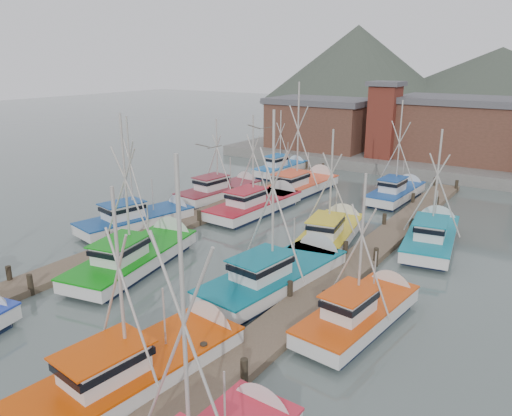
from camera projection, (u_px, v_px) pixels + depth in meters
The scene contains 22 objects.
ground at pixel (222, 264), 30.86m from camera, with size 260.00×260.00×0.00m, color #4F5E5B.
dock_left at pixel (181, 224), 37.74m from camera, with size 2.30×46.00×1.50m.
dock_right at pixel (354, 265), 30.30m from camera, with size 2.30×46.00×1.50m.
quay at pixel (408, 159), 60.15m from camera, with size 44.00×16.00×1.20m, color gray.
shed_left at pixel (320, 123), 63.32m from camera, with size 12.72×8.48×6.20m.
shed_center at pixel (465, 128), 55.78m from camera, with size 14.84×9.54×6.90m.
lookout_tower at pixel (384, 119), 56.59m from camera, with size 3.60×3.60×8.50m.
distant_hills at pixel (460, 105), 135.24m from camera, with size 175.00×140.00×42.00m.
boat_1 at pixel (145, 365), 19.59m from camera, with size 4.23×10.31×9.03m.
boat_4 at pixel (139, 255), 30.54m from camera, with size 5.09×10.70×10.34m.
boat_5 at pixel (281, 273), 27.96m from camera, with size 4.43×10.65×10.78m.
boat_6 at pixel (142, 219), 37.44m from camera, with size 4.66×9.63×9.18m.
boat_7 at pixel (363, 311), 23.80m from camera, with size 3.48×8.65×8.21m.
boat_8 at pixel (259, 204), 41.21m from camera, with size 3.69×10.12×8.96m.
boat_9 at pixel (331, 233), 34.40m from camera, with size 4.47×9.70×8.74m.
boat_10 at pixel (223, 190), 45.48m from camera, with size 3.74×9.35×7.99m.
boat_11 at pixel (432, 235), 33.94m from camera, with size 4.33×9.70×8.82m.
boat_12 at pixel (301, 186), 47.06m from camera, with size 4.52×10.63×11.25m.
boat_13 at pixel (398, 192), 44.84m from camera, with size 3.78×8.73×9.55m.
boat_14 at pixel (283, 168), 54.70m from camera, with size 3.10×8.02×7.55m.
gull_near at pixel (208, 147), 25.85m from camera, with size 1.51×0.66×0.24m.
gull_far at pixel (260, 128), 26.79m from camera, with size 1.55×0.62×0.24m.
Camera 1 is at (17.59, -22.56, 12.28)m, focal length 35.00 mm.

